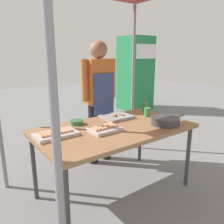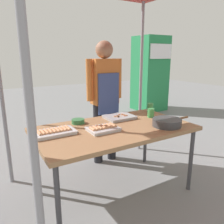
% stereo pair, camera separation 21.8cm
% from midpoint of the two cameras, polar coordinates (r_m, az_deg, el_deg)
% --- Properties ---
extents(ground_plane, '(18.00, 18.00, 0.00)m').
position_cam_midpoint_polar(ground_plane, '(2.63, 3.11, -19.64)').
color(ground_plane, slate).
extents(stall_table, '(1.60, 0.90, 0.75)m').
position_cam_midpoint_polar(stall_table, '(2.31, 3.35, -5.17)').
color(stall_table, '#9E724C').
rests_on(stall_table, ground).
extents(tray_grilled_sausages, '(0.30, 0.23, 0.05)m').
position_cam_midpoint_polar(tray_grilled_sausages, '(2.18, 0.55, -4.30)').
color(tray_grilled_sausages, silver).
rests_on(tray_grilled_sausages, stall_table).
extents(tray_meat_skewers, '(0.34, 0.26, 0.04)m').
position_cam_midpoint_polar(tray_meat_skewers, '(2.60, 4.36, -1.34)').
color(tray_meat_skewers, '#ADADB2').
rests_on(tray_meat_skewers, stall_table).
extents(tray_pork_links, '(0.38, 0.23, 0.05)m').
position_cam_midpoint_polar(tray_pork_links, '(2.13, -11.73, -5.10)').
color(tray_pork_links, silver).
rests_on(tray_pork_links, stall_table).
extents(cooking_wok, '(0.46, 0.30, 0.08)m').
position_cam_midpoint_polar(cooking_wok, '(2.41, 16.45, -2.53)').
color(cooking_wok, '#38383A').
rests_on(cooking_wok, stall_table).
extents(condiment_bowl, '(0.14, 0.14, 0.05)m').
position_cam_midpoint_polar(condiment_bowl, '(2.42, -6.15, -2.42)').
color(condiment_bowl, '#33723F').
rests_on(condiment_bowl, stall_table).
extents(drink_cup_near_edge, '(0.08, 0.08, 0.12)m').
position_cam_midpoint_polar(drink_cup_near_edge, '(2.95, 11.86, 1.09)').
color(drink_cup_near_edge, '#3F994C').
rests_on(drink_cup_near_edge, stall_table).
extents(drink_cup_by_wok, '(0.08, 0.08, 0.10)m').
position_cam_midpoint_polar(drink_cup_by_wok, '(2.70, 12.21, -0.27)').
color(drink_cup_by_wok, '#3F994C').
rests_on(drink_cup_by_wok, stall_table).
extents(vendor_woman, '(0.52, 0.23, 1.65)m').
position_cam_midpoint_polar(vendor_woman, '(2.98, 0.23, 4.94)').
color(vendor_woman, black).
rests_on(vendor_woman, ground).
extents(neighbor_stall_right, '(0.75, 0.77, 1.95)m').
position_cam_midpoint_polar(neighbor_stall_right, '(6.18, 10.67, 9.58)').
color(neighbor_stall_right, '#237F47').
rests_on(neighbor_stall_right, ground).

